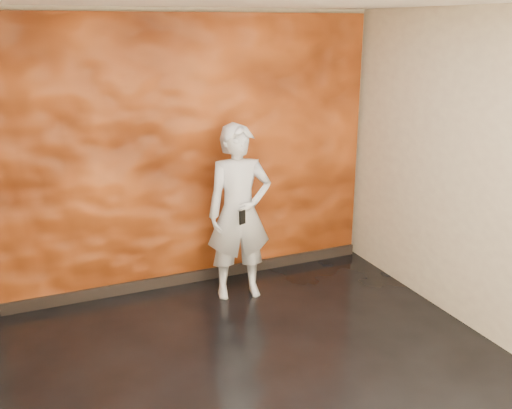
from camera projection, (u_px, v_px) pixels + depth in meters
The scene contains 5 objects.
room at pixel (273, 208), 4.04m from camera, with size 4.02×4.02×2.81m.
feature_wall at pixel (191, 155), 5.77m from camera, with size 3.90×0.06×2.75m, color #CC591E.
baseboard at pixel (197, 276), 6.13m from camera, with size 3.90×0.04×0.12m, color black.
man at pixel (239, 213), 5.59m from camera, with size 0.64×0.42×1.76m, color #989DA8.
phone at pixel (242, 217), 5.34m from camera, with size 0.07×0.01×0.13m, color black.
Camera 1 is at (-1.63, -3.49, 2.64)m, focal length 40.00 mm.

